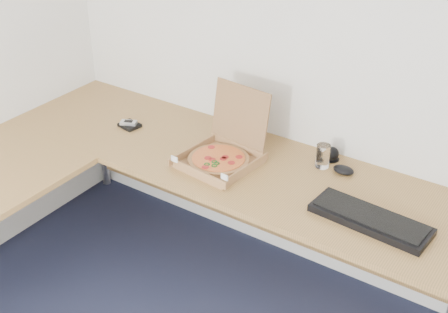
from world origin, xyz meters
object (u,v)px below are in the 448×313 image
Objects in this scene: desk at (122,183)px; drinking_glass at (323,156)px; pizza_box at (221,155)px; keyboard at (370,220)px; wallet at (130,125)px.

desk is 0.96m from drinking_glass.
desk is at bearing -123.11° from pizza_box.
keyboard is (0.37, -0.30, -0.04)m from drinking_glass.
drinking_glass is at bearing 20.13° from wallet.
desk is 21.40× the size of drinking_glass.
drinking_glass is at bearing 35.71° from pizza_box.
desk is 23.65× the size of wallet.
pizza_box is at bearing -179.88° from keyboard.
pizza_box is 0.49m from drinking_glass.
keyboard is at bearing -39.18° from drinking_glass.
desk is at bearing -43.67° from wallet.
wallet is (-1.05, -0.21, -0.05)m from drinking_glass.
pizza_box is at bearing 5.69° from wallet.
drinking_glass is 0.48m from keyboard.
drinking_glass is 1.07m from wallet.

